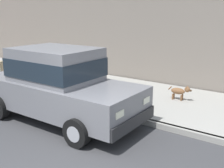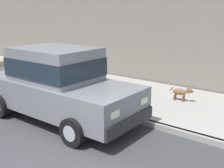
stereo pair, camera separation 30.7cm
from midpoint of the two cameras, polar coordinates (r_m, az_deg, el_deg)
The scene contains 5 objects.
curb at distance 7.13m, azimuth 8.02°, elevation -7.87°, with size 0.16×64.00×0.14m, color gray.
sidewalk at distance 8.65m, azimuth 14.08°, elevation -4.11°, with size 3.60×64.00×0.14m, color #99968E.
car_grey_sedan at distance 7.30m, azimuth -9.99°, elevation 0.13°, with size 2.08×4.62×1.92m.
dog_brown at distance 8.71m, azimuth 15.28°, elevation -1.59°, with size 0.23×0.76×0.49m.
building_facade at distance 13.23m, azimuth -4.96°, elevation 10.71°, with size 0.50×20.00×3.79m, color slate.
Camera 2 is at (-2.45, -3.38, 2.78)m, focal length 43.91 mm.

